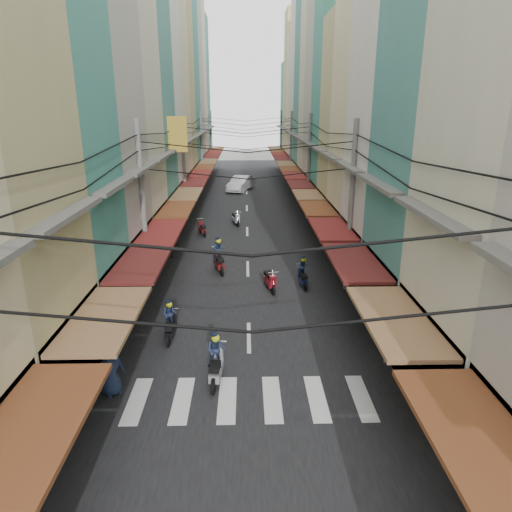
{
  "coord_description": "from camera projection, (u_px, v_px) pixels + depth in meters",
  "views": [
    {
      "loc": [
        -0.08,
        -18.1,
        8.71
      ],
      "look_at": [
        0.39,
        2.93,
        1.78
      ],
      "focal_mm": 32.0,
      "sensor_mm": 36.0,
      "label": 1
    }
  ],
  "objects": [
    {
      "name": "ground",
      "position": [
        248.0,
        316.0,
        19.92
      ],
      "size": [
        160.0,
        160.0,
        0.0
      ],
      "primitive_type": "plane",
      "color": "slate",
      "rests_on": "ground"
    },
    {
      "name": "road",
      "position": [
        247.0,
        213.0,
        38.9
      ],
      "size": [
        10.0,
        80.0,
        0.02
      ],
      "primitive_type": "cube",
      "color": "black",
      "rests_on": "ground"
    },
    {
      "name": "sidewalk_left",
      "position": [
        171.0,
        213.0,
        38.76
      ],
      "size": [
        3.0,
        80.0,
        0.06
      ],
      "primitive_type": "cube",
      "color": "slate",
      "rests_on": "ground"
    },
    {
      "name": "sidewalk_right",
      "position": [
        323.0,
        213.0,
        39.04
      ],
      "size": [
        3.0,
        80.0,
        0.06
      ],
      "primitive_type": "cube",
      "color": "slate",
      "rests_on": "ground"
    },
    {
      "name": "crosswalk",
      "position": [
        250.0,
        399.0,
        14.21
      ],
      "size": [
        7.55,
        2.4,
        0.01
      ],
      "color": "silver",
      "rests_on": "ground"
    },
    {
      "name": "building_row_left",
      "position": [
        135.0,
        90.0,
        32.41
      ],
      "size": [
        7.8,
        67.67,
        23.7
      ],
      "color": "silver",
      "rests_on": "ground"
    },
    {
      "name": "building_row_right",
      "position": [
        356.0,
        96.0,
        32.76
      ],
      "size": [
        7.8,
        68.98,
        22.59
      ],
      "color": "teal",
      "rests_on": "ground"
    },
    {
      "name": "utility_poles",
      "position": [
        247.0,
        138.0,
        32.11
      ],
      "size": [
        10.2,
        66.13,
        8.2
      ],
      "color": "slate",
      "rests_on": "ground"
    },
    {
      "name": "white_car",
      "position": [
        240.0,
        191.0,
        49.13
      ],
      "size": [
        6.02,
        3.82,
        1.98
      ],
      "primitive_type": "imported",
      "rotation": [
        0.0,
        0.0,
        -0.31
      ],
      "color": "silver",
      "rests_on": "ground"
    },
    {
      "name": "bicycle",
      "position": [
        403.0,
        296.0,
        21.93
      ],
      "size": [
        1.9,
        1.01,
        1.24
      ],
      "primitive_type": "imported",
      "rotation": [
        0.0,
        0.0,
        1.76
      ],
      "color": "black",
      "rests_on": "ground"
    },
    {
      "name": "moving_scooters",
      "position": [
        230.0,
        276.0,
        23.01
      ],
      "size": [
        6.34,
        22.85,
        1.97
      ],
      "color": "black",
      "rests_on": "ground"
    },
    {
      "name": "parked_scooters",
      "position": [
        386.0,
        371.0,
        14.87
      ],
      "size": [
        13.4,
        13.45,
        1.0
      ],
      "color": "black",
      "rests_on": "ground"
    },
    {
      "name": "pedestrians",
      "position": [
        171.0,
        274.0,
        21.76
      ],
      "size": [
        13.77,
        19.09,
        2.24
      ],
      "color": "#26212C",
      "rests_on": "ground"
    },
    {
      "name": "market_umbrella",
      "position": [
        417.0,
        297.0,
        16.6
      ],
      "size": [
        2.25,
        2.25,
        2.38
      ],
      "color": "#B2B2B7",
      "rests_on": "ground"
    },
    {
      "name": "traffic_sign",
      "position": [
        389.0,
        311.0,
        15.56
      ],
      "size": [
        0.1,
        0.62,
        2.82
      ],
      "color": "slate",
      "rests_on": "ground"
    }
  ]
}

